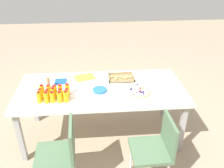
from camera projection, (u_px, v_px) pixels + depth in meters
name	position (u px, v px, depth m)	size (l,w,h in m)	color
ground_plane	(102.00, 134.00, 3.39)	(12.00, 12.00, 0.00)	gray
party_table	(101.00, 92.00, 3.05)	(2.10, 0.95, 0.75)	silver
chair_near_left	(61.00, 151.00, 2.41)	(0.42, 0.42, 0.83)	#4C6B4C
chair_near_right	(157.00, 146.00, 2.47)	(0.41, 0.41, 0.83)	#4C6B4C
juice_bottle_0	(39.00, 97.00, 2.71)	(0.05, 0.05, 0.14)	#F9AE14
juice_bottle_1	(46.00, 98.00, 2.70)	(0.05, 0.05, 0.15)	#F9AD14
juice_bottle_2	(52.00, 97.00, 2.72)	(0.06, 0.06, 0.14)	#F9AD14
juice_bottle_3	(60.00, 97.00, 2.72)	(0.06, 0.06, 0.14)	#F9AE14
juice_bottle_4	(66.00, 97.00, 2.72)	(0.06, 0.06, 0.15)	#F9AE14
juice_bottle_5	(40.00, 94.00, 2.77)	(0.05, 0.05, 0.14)	#FAAE14
juice_bottle_6	(48.00, 95.00, 2.77)	(0.06, 0.06, 0.13)	#F9AD14
juice_bottle_7	(53.00, 94.00, 2.78)	(0.05, 0.05, 0.15)	#F9AD14
juice_bottle_8	(60.00, 94.00, 2.79)	(0.06, 0.06, 0.13)	#F9AD14
juice_bottle_9	(67.00, 93.00, 2.79)	(0.05, 0.05, 0.13)	#F9AC14
juice_bottle_10	(42.00, 90.00, 2.84)	(0.06, 0.06, 0.15)	#F9AC14
juice_bottle_11	(49.00, 91.00, 2.84)	(0.05, 0.05, 0.14)	#F9AD14
juice_bottle_12	(55.00, 91.00, 2.84)	(0.06, 0.06, 0.14)	#F9AC14
juice_bottle_13	(60.00, 90.00, 2.85)	(0.06, 0.06, 0.14)	#FAAE14
juice_bottle_14	(68.00, 90.00, 2.86)	(0.06, 0.06, 0.15)	#F9AC14
fruit_pizza	(138.00, 91.00, 2.94)	(0.30, 0.30, 0.05)	tan
snack_tray	(121.00, 78.00, 3.24)	(0.34, 0.25, 0.04)	olive
plate_stack	(100.00, 90.00, 2.95)	(0.17, 0.17, 0.03)	blue
napkin_stack	(61.00, 81.00, 3.16)	(0.15, 0.15, 0.01)	#194CA5
cardboard_tube	(48.00, 83.00, 2.99)	(0.04, 0.04, 0.15)	#9E7A56
paper_folder	(85.00, 77.00, 3.27)	(0.26, 0.20, 0.01)	yellow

